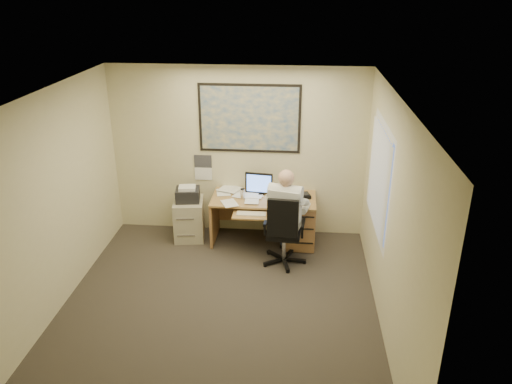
# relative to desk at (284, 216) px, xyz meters

# --- Properties ---
(room_shell) EXTENTS (4.00, 4.50, 2.70)m
(room_shell) POSITION_rel_desk_xyz_m (-0.76, -1.90, 0.91)
(room_shell) COLOR #342E28
(room_shell) RESTS_ON ground
(desk) EXTENTS (1.60, 0.97, 1.09)m
(desk) POSITION_rel_desk_xyz_m (0.00, 0.00, 0.00)
(desk) COLOR #AD834A
(desk) RESTS_ON ground
(world_map) EXTENTS (1.56, 0.03, 1.06)m
(world_map) POSITION_rel_desk_xyz_m (-0.58, 0.33, 1.46)
(world_map) COLOR #1E4C93
(world_map) RESTS_ON room_shell
(wall_calendar) EXTENTS (0.28, 0.01, 0.42)m
(wall_calendar) POSITION_rel_desk_xyz_m (-1.33, 0.34, 0.64)
(wall_calendar) COLOR white
(wall_calendar) RESTS_ON room_shell
(window_blinds) EXTENTS (0.06, 1.40, 1.30)m
(window_blinds) POSITION_rel_desk_xyz_m (1.21, -1.10, 1.11)
(window_blinds) COLOR silver
(window_blinds) RESTS_ON room_shell
(filing_cabinet) EXTENTS (0.53, 0.61, 0.89)m
(filing_cabinet) POSITION_rel_desk_xyz_m (-1.52, 0.01, -0.06)
(filing_cabinet) COLOR #B3AC90
(filing_cabinet) RESTS_ON ground
(office_chair) EXTENTS (0.71, 0.71, 1.11)m
(office_chair) POSITION_rel_desk_xyz_m (0.02, -0.69, -0.12)
(office_chair) COLOR black
(office_chair) RESTS_ON ground
(person) EXTENTS (0.80, 0.99, 1.44)m
(person) POSITION_rel_desk_xyz_m (0.02, -0.61, 0.28)
(person) COLOR silver
(person) RESTS_ON office_chair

